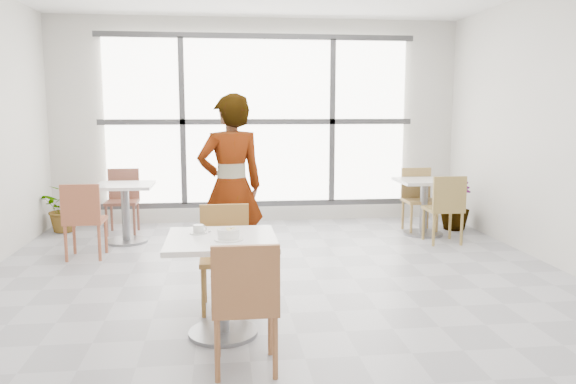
{
  "coord_description": "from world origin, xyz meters",
  "views": [
    {
      "loc": [
        -0.54,
        -4.89,
        1.68
      ],
      "look_at": [
        0.0,
        -0.3,
        1.0
      ],
      "focal_mm": 35.04,
      "sensor_mm": 36.0,
      "label": 1
    }
  ],
  "objects": [
    {
      "name": "window",
      "position": [
        0.0,
        3.44,
        1.5
      ],
      "size": [
        4.6,
        0.07,
        2.52
      ],
      "color": "white",
      "rests_on": "ground"
    },
    {
      "name": "bg_chair_left_far",
      "position": [
        -1.9,
        2.93,
        0.5
      ],
      "size": [
        0.42,
        0.42,
        0.87
      ],
      "color": "brown",
      "rests_on": "ground"
    },
    {
      "name": "main_table",
      "position": [
        -0.55,
        -0.83,
        0.52
      ],
      "size": [
        0.8,
        0.8,
        0.75
      ],
      "color": "white",
      "rests_on": "ground"
    },
    {
      "name": "chair_far",
      "position": [
        -0.53,
        -0.19,
        0.5
      ],
      "size": [
        0.42,
        0.42,
        0.87
      ],
      "color": "#A37237",
      "rests_on": "ground"
    },
    {
      "name": "bg_table_right",
      "position": [
        2.15,
        2.3,
        0.49
      ],
      "size": [
        0.7,
        0.7,
        0.75
      ],
      "color": "silver",
      "rests_on": "ground"
    },
    {
      "name": "floor",
      "position": [
        0.0,
        0.0,
        0.0
      ],
      "size": [
        7.0,
        7.0,
        0.0
      ],
      "primitive_type": "plane",
      "color": "#9E9EA5",
      "rests_on": "ground"
    },
    {
      "name": "person",
      "position": [
        -0.46,
        0.64,
        0.92
      ],
      "size": [
        0.76,
        0.61,
        1.83
      ],
      "primitive_type": "imported",
      "rotation": [
        0.0,
        0.0,
        3.42
      ],
      "color": "black",
      "rests_on": "ground"
    },
    {
      "name": "bg_chair_right_near",
      "position": [
        2.22,
        1.75,
        0.5
      ],
      "size": [
        0.42,
        0.42,
        0.87
      ],
      "rotation": [
        0.0,
        0.0,
        3.14
      ],
      "color": "olive",
      "rests_on": "ground"
    },
    {
      "name": "coffee_cup",
      "position": [
        -0.72,
        -0.68,
        0.78
      ],
      "size": [
        0.16,
        0.13,
        0.07
      ],
      "color": "silver",
      "rests_on": "main_table"
    },
    {
      "name": "bg_chair_left_near",
      "position": [
        -2.1,
        1.52,
        0.5
      ],
      "size": [
        0.42,
        0.42,
        0.87
      ],
      "rotation": [
        0.0,
        0.0,
        3.14
      ],
      "color": "#9F5438",
      "rests_on": "ground"
    },
    {
      "name": "chair_near",
      "position": [
        -0.41,
        -1.48,
        0.5
      ],
      "size": [
        0.42,
        0.42,
        0.87
      ],
      "rotation": [
        0.0,
        0.0,
        3.14
      ],
      "color": "#A4663E",
      "rests_on": "ground"
    },
    {
      "name": "wall_front",
      "position": [
        0.0,
        -3.5,
        1.5
      ],
      "size": [
        6.0,
        0.0,
        6.0
      ],
      "primitive_type": "plane",
      "rotation": [
        -1.57,
        0.0,
        0.0
      ],
      "color": "silver",
      "rests_on": "ground"
    },
    {
      "name": "plant_right",
      "position": [
        2.7,
        2.56,
        0.36
      ],
      "size": [
        0.46,
        0.46,
        0.72
      ],
      "primitive_type": "imported",
      "rotation": [
        0.0,
        0.0,
        -0.15
      ],
      "color": "#367137",
      "rests_on": "ground"
    },
    {
      "name": "bg_chair_right_far",
      "position": [
        2.16,
        2.57,
        0.5
      ],
      "size": [
        0.42,
        0.42,
        0.87
      ],
      "color": "#9E7B45",
      "rests_on": "ground"
    },
    {
      "name": "bg_table_left",
      "position": [
        -1.77,
        2.31,
        0.49
      ],
      "size": [
        0.7,
        0.7,
        0.75
      ],
      "color": "white",
      "rests_on": "ground"
    },
    {
      "name": "plant_left",
      "position": [
        -2.7,
        3.05,
        0.33
      ],
      "size": [
        0.74,
        0.7,
        0.66
      ],
      "primitive_type": "imported",
      "rotation": [
        0.0,
        0.0,
        -0.36
      ],
      "color": "#487335",
      "rests_on": "ground"
    },
    {
      "name": "wall_back",
      "position": [
        0.0,
        3.5,
        1.5
      ],
      "size": [
        6.0,
        0.0,
        6.0
      ],
      "primitive_type": "plane",
      "rotation": [
        1.57,
        0.0,
        0.0
      ],
      "color": "silver",
      "rests_on": "ground"
    },
    {
      "name": "oatmeal_bowl",
      "position": [
        -0.5,
        -0.92,
        0.79
      ],
      "size": [
        0.21,
        0.21,
        0.09
      ],
      "color": "white",
      "rests_on": "main_table"
    }
  ]
}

